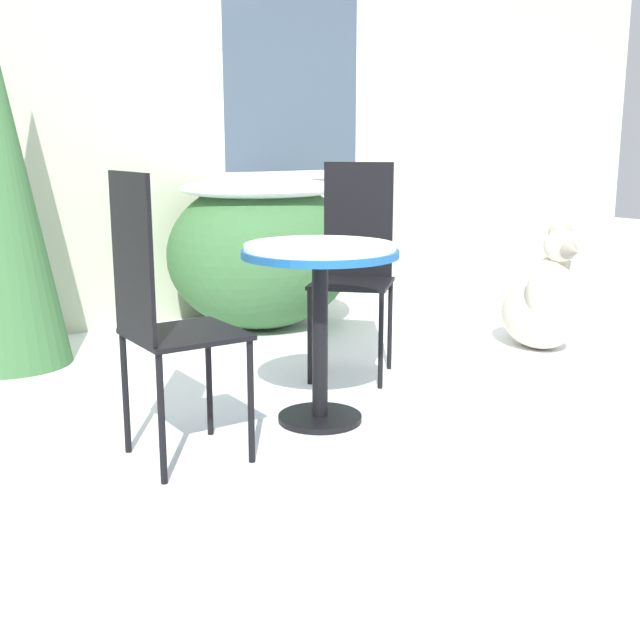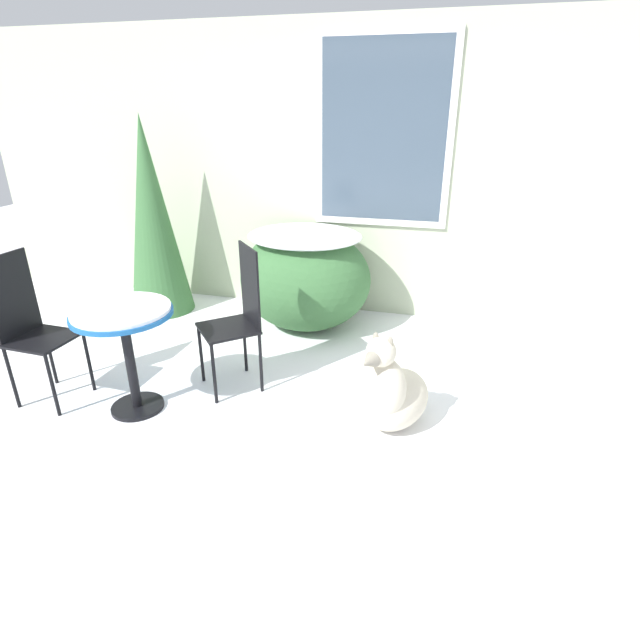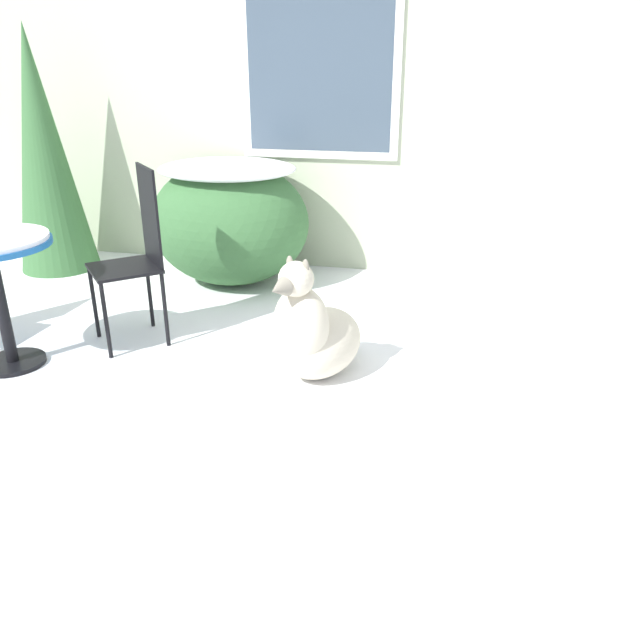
{
  "view_description": "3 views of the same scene",
  "coord_description": "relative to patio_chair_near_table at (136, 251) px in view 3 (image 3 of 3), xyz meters",
  "views": [
    {
      "loc": [
        -3.01,
        -2.52,
        1.13
      ],
      "look_at": [
        -1.15,
        0.04,
        0.43
      ],
      "focal_mm": 45.0,
      "sensor_mm": 36.0,
      "label": 1
    },
    {
      "loc": [
        0.8,
        -2.45,
        1.92
      ],
      "look_at": [
        0.0,
        0.6,
        0.55
      ],
      "focal_mm": 28.0,
      "sensor_mm": 36.0,
      "label": 2
    },
    {
      "loc": [
        1.23,
        -2.67,
        1.6
      ],
      "look_at": [
        0.57,
        0.31,
        0.32
      ],
      "focal_mm": 35.0,
      "sensor_mm": 36.0,
      "label": 3
    }
  ],
  "objects": [
    {
      "name": "evergreen_bush",
      "position": [
        -1.35,
        1.17,
        0.37
      ],
      "size": [
        0.61,
        0.61,
        1.85
      ],
      "color": "#386638",
      "rests_on": "ground_plane"
    },
    {
      "name": "patio_chair_near_table",
      "position": [
        0.0,
        0.0,
        0.0
      ],
      "size": [
        0.53,
        0.53,
        1.04
      ],
      "rotation": [
        0.0,
        0.0,
        -0.84
      ],
      "color": "black",
      "rests_on": "ground_plane"
    },
    {
      "name": "ground_plane",
      "position": [
        0.58,
        -0.53,
        -0.56
      ],
      "size": [
        16.0,
        16.0,
        0.0
      ],
      "primitive_type": "plane",
      "color": "white"
    },
    {
      "name": "dog",
      "position": [
        1.13,
        -0.27,
        -0.31
      ],
      "size": [
        0.57,
        0.72,
        0.71
      ],
      "rotation": [
        0.0,
        0.0,
        -0.43
      ],
      "color": "beige",
      "rests_on": "ground_plane"
    },
    {
      "name": "shrub_left",
      "position": [
        0.16,
        1.12,
        -0.06
      ],
      "size": [
        1.18,
        1.05,
        0.92
      ],
      "color": "#386638",
      "rests_on": "ground_plane"
    },
    {
      "name": "house_wall",
      "position": [
        0.59,
        1.67,
        0.77
      ],
      "size": [
        8.0,
        0.1,
        2.61
      ],
      "color": "#B2BC9E",
      "rests_on": "ground_plane"
    }
  ]
}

